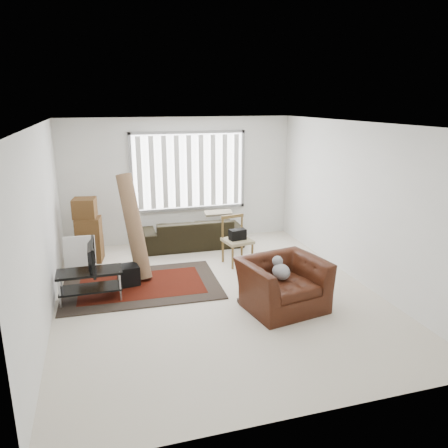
{
  "coord_description": "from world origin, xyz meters",
  "views": [
    {
      "loc": [
        -1.72,
        -6.29,
        3.02
      ],
      "look_at": [
        0.24,
        0.41,
        1.05
      ],
      "focal_mm": 35.0,
      "sensor_mm": 36.0,
      "label": 1
    }
  ],
  "objects_px": {
    "moving_boxes": "(88,232)",
    "side_chair": "(237,238)",
    "tv_stand": "(90,279)",
    "sofa": "(193,228)",
    "armchair": "(283,281)"
  },
  "relations": [
    {
      "from": "moving_boxes",
      "to": "sofa",
      "type": "bearing_deg",
      "value": 7.15
    },
    {
      "from": "sofa",
      "to": "side_chair",
      "type": "relative_size",
      "value": 2.27
    },
    {
      "from": "moving_boxes",
      "to": "sofa",
      "type": "height_order",
      "value": "moving_boxes"
    },
    {
      "from": "tv_stand",
      "to": "moving_boxes",
      "type": "distance_m",
      "value": 1.86
    },
    {
      "from": "side_chair",
      "to": "sofa",
      "type": "bearing_deg",
      "value": 105.98
    },
    {
      "from": "moving_boxes",
      "to": "armchair",
      "type": "height_order",
      "value": "moving_boxes"
    },
    {
      "from": "tv_stand",
      "to": "moving_boxes",
      "type": "height_order",
      "value": "moving_boxes"
    },
    {
      "from": "moving_boxes",
      "to": "sofa",
      "type": "relative_size",
      "value": 0.59
    },
    {
      "from": "side_chair",
      "to": "tv_stand",
      "type": "bearing_deg",
      "value": -171.33
    },
    {
      "from": "tv_stand",
      "to": "side_chair",
      "type": "relative_size",
      "value": 1.07
    },
    {
      "from": "tv_stand",
      "to": "side_chair",
      "type": "distance_m",
      "value": 2.84
    },
    {
      "from": "side_chair",
      "to": "moving_boxes",
      "type": "bearing_deg",
      "value": 150.96
    },
    {
      "from": "moving_boxes",
      "to": "side_chair",
      "type": "xyz_separation_m",
      "value": [
        2.72,
        -0.96,
        -0.07
      ]
    },
    {
      "from": "tv_stand",
      "to": "side_chair",
      "type": "bearing_deg",
      "value": 18.25
    },
    {
      "from": "moving_boxes",
      "to": "side_chair",
      "type": "distance_m",
      "value": 2.88
    }
  ]
}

